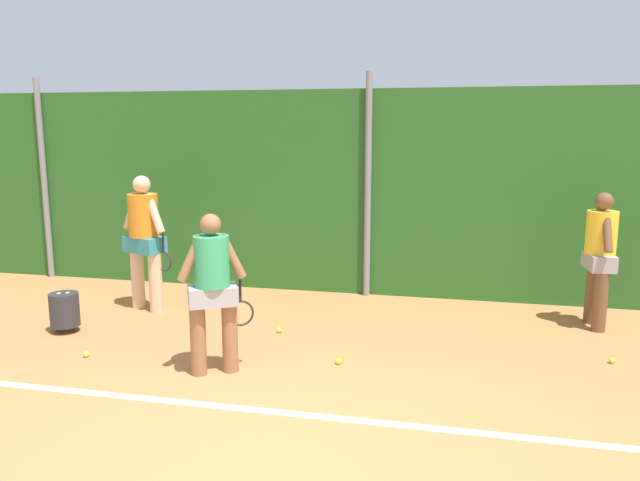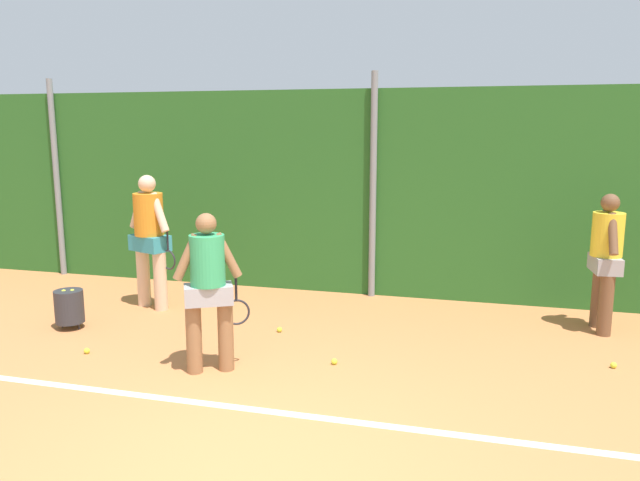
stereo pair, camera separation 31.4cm
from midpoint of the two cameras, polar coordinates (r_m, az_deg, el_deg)
The scene contains 13 objects.
ground_plane at distance 6.21m, azimuth 0.20°, elevation -13.68°, with size 29.25×29.25×0.00m, color #C67542.
hedge_fence_backdrop at distance 9.38m, azimuth 6.08°, elevation 4.33°, with size 19.01×0.25×3.10m, color #286023.
fence_post_left at distance 11.43m, azimuth -22.49°, elevation 5.29°, with size 0.10×0.10×3.34m, color gray.
fence_post_center at distance 9.19m, azimuth 5.92°, elevation 4.96°, with size 0.10×0.10×3.34m, color gray.
court_baseline_paint at distance 5.74m, azimuth -1.24°, elevation -15.78°, with size 13.90×0.10×0.01m, color white.
player_foreground_near at distance 6.43m, azimuth -8.92°, elevation -4.04°, with size 0.68×0.50×1.69m.
player_midcourt at distance 8.90m, azimuth -14.54°, elevation 0.55°, with size 0.83×0.50×1.89m.
player_backcourt_far at distance 8.47m, azimuth 25.94°, elevation -1.22°, with size 0.37×0.73×1.74m.
ball_hopper at distance 8.45m, azimuth -21.24°, elevation -5.71°, with size 0.36×0.36×0.51m.
tennis_ball_0 at distance 7.48m, azimuth 26.67°, elevation -10.30°, with size 0.07×0.07×0.07m, color #CCDB33.
tennis_ball_1 at distance 6.81m, azimuth 2.68°, elevation -11.15°, with size 0.07×0.07×0.07m, color #CCDB33.
tennis_ball_2 at distance 7.54m, azimuth -19.68°, elevation -9.61°, with size 0.07×0.07×0.07m, color #CCDB33.
tennis_ball_3 at distance 7.82m, azimuth -2.62°, elevation -8.26°, with size 0.07×0.07×0.07m, color #CCDB33.
Camera 2 is at (1.60, -3.90, 2.54)m, focal length 34.53 mm.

